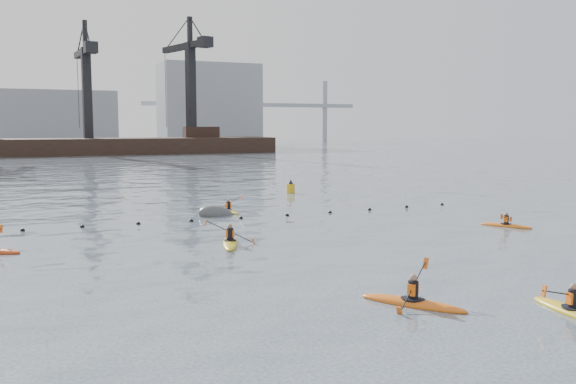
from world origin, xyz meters
The scene contains 11 objects.
ground centered at (0.00, 0.00, 0.00)m, with size 400.00×400.00×0.00m, color #33404A.
float_line centered at (-0.50, 22.53, 0.03)m, with size 33.24×0.73×0.24m.
barge_pier centered at (-0.22, 110.00, 1.89)m, with size 72.00×19.30×29.50m.
skyline centered at (2.23, 150.27, 9.25)m, with size 141.00×28.00×22.00m.
kayaker_0 centered at (0.30, 3.48, 0.11)m, with size 2.55×3.23×1.41m.
kayaker_1 centered at (4.15, 0.87, 0.10)m, with size 2.22×3.35×1.08m.
kayaker_3 centered at (-1.98, 15.01, 0.11)m, with size 2.35×3.51×1.39m.
kayaker_4 centered at (13.58, 13.87, 0.09)m, with size 1.97×2.69×0.93m.
kayaker_5 centered at (1.20, 25.43, 0.09)m, with size 2.04×2.97×1.17m.
mooring_buoy centered at (0.06, 24.25, 0.00)m, with size 2.41×1.43×1.21m, color #3A3D3F.
nav_buoy centered at (9.28, 34.00, 0.38)m, with size 0.70×0.70×1.27m.
Camera 1 is at (-10.48, -11.98, 5.56)m, focal length 38.00 mm.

